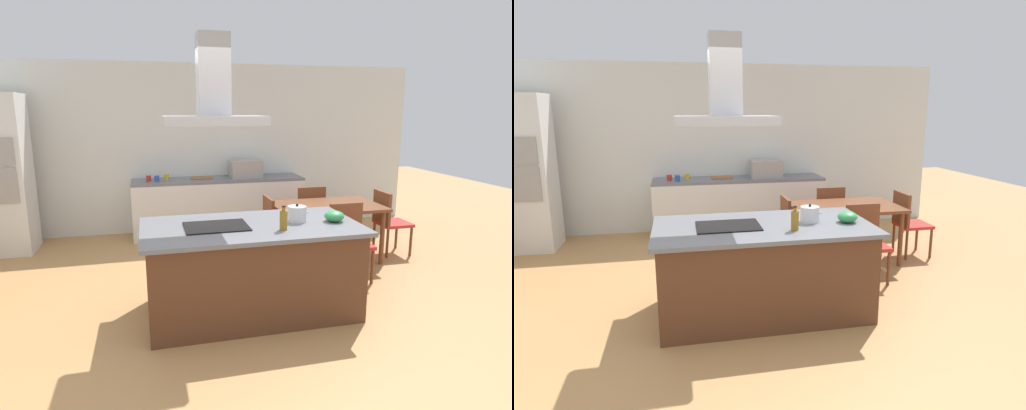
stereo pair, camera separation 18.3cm
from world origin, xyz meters
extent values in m
plane|color=tan|center=(0.00, 1.50, 0.00)|extent=(16.00, 16.00, 0.00)
cube|color=silver|center=(0.00, 3.25, 1.35)|extent=(7.20, 0.10, 2.70)
cube|color=#59331E|center=(0.00, 0.00, 0.43)|extent=(1.99, 1.02, 0.86)
cube|color=slate|center=(0.00, 0.00, 0.88)|extent=(2.09, 1.12, 0.04)
cube|color=black|center=(-0.34, 0.00, 0.91)|extent=(0.60, 0.44, 0.01)
cylinder|color=silver|center=(0.47, 0.01, 0.98)|extent=(0.19, 0.19, 0.15)
sphere|color=black|center=(0.47, 0.01, 1.07)|extent=(0.03, 0.03, 0.03)
cone|color=silver|center=(0.58, 0.01, 0.98)|extent=(0.06, 0.03, 0.04)
cylinder|color=olive|center=(0.25, -0.25, 0.99)|extent=(0.07, 0.07, 0.18)
cylinder|color=olive|center=(0.25, -0.25, 1.10)|extent=(0.03, 0.03, 0.04)
cylinder|color=black|center=(0.25, -0.25, 1.12)|extent=(0.04, 0.04, 0.01)
ellipsoid|color=#33934C|center=(0.83, -0.08, 0.95)|extent=(0.20, 0.20, 0.11)
cube|color=silver|center=(0.16, 2.88, 0.43)|extent=(2.72, 0.62, 0.86)
cube|color=slate|center=(0.16, 2.88, 0.88)|extent=(2.72, 0.62, 0.04)
cube|color=#9E9993|center=(0.60, 2.88, 1.04)|extent=(0.50, 0.38, 0.28)
cylinder|color=red|center=(-0.94, 2.86, 0.95)|extent=(0.08, 0.08, 0.09)
cylinder|color=#2D56B2|center=(-0.81, 2.80, 0.95)|extent=(0.08, 0.08, 0.09)
cylinder|color=gold|center=(-0.66, 2.93, 0.95)|extent=(0.08, 0.08, 0.09)
cube|color=#995B33|center=(-0.12, 2.93, 0.91)|extent=(0.34, 0.24, 0.02)
cube|color=silver|center=(-2.90, 2.65, 1.10)|extent=(0.70, 0.64, 2.20)
cube|color=#9E9993|center=(-2.90, 2.32, 1.45)|extent=(0.56, 0.02, 0.36)
cube|color=#9E9993|center=(-2.90, 2.32, 1.00)|extent=(0.56, 0.02, 0.48)
cube|color=brown|center=(1.34, 1.27, 0.73)|extent=(1.40, 0.90, 0.04)
cylinder|color=brown|center=(0.72, 0.90, 0.35)|extent=(0.06, 0.06, 0.71)
cylinder|color=brown|center=(1.96, 0.90, 0.35)|extent=(0.06, 0.06, 0.71)
cylinder|color=brown|center=(0.72, 1.64, 0.35)|extent=(0.06, 0.06, 0.71)
cylinder|color=brown|center=(1.96, 1.64, 0.35)|extent=(0.06, 0.06, 0.71)
cube|color=red|center=(2.34, 1.27, 0.43)|extent=(0.42, 0.42, 0.04)
cube|color=brown|center=(2.15, 1.27, 0.67)|extent=(0.04, 0.42, 0.44)
cylinder|color=brown|center=(2.52, 1.45, 0.21)|extent=(0.04, 0.04, 0.41)
cylinder|color=brown|center=(2.52, 1.09, 0.21)|extent=(0.04, 0.04, 0.41)
cylinder|color=brown|center=(2.16, 1.45, 0.21)|extent=(0.04, 0.04, 0.41)
cylinder|color=brown|center=(2.16, 1.09, 0.21)|extent=(0.04, 0.04, 0.41)
cube|color=red|center=(0.34, 1.27, 0.43)|extent=(0.42, 0.42, 0.04)
cube|color=brown|center=(0.53, 1.27, 0.67)|extent=(0.04, 0.42, 0.44)
cylinder|color=brown|center=(0.16, 1.09, 0.21)|extent=(0.04, 0.04, 0.41)
cylinder|color=brown|center=(0.16, 1.45, 0.21)|extent=(0.04, 0.04, 0.41)
cylinder|color=brown|center=(0.52, 1.09, 0.21)|extent=(0.04, 0.04, 0.41)
cylinder|color=brown|center=(0.52, 1.45, 0.21)|extent=(0.04, 0.04, 0.41)
cube|color=red|center=(1.34, 2.02, 0.43)|extent=(0.42, 0.42, 0.04)
cube|color=brown|center=(1.34, 1.83, 0.67)|extent=(0.42, 0.04, 0.44)
cylinder|color=brown|center=(1.16, 2.20, 0.21)|extent=(0.04, 0.04, 0.41)
cylinder|color=brown|center=(1.52, 2.20, 0.21)|extent=(0.04, 0.04, 0.41)
cylinder|color=brown|center=(1.16, 1.84, 0.21)|extent=(0.04, 0.04, 0.41)
cylinder|color=brown|center=(1.52, 1.84, 0.21)|extent=(0.04, 0.04, 0.41)
cube|color=red|center=(1.34, 0.52, 0.43)|extent=(0.42, 0.42, 0.04)
cube|color=brown|center=(1.34, 0.71, 0.67)|extent=(0.42, 0.04, 0.44)
cylinder|color=brown|center=(1.52, 0.34, 0.21)|extent=(0.04, 0.04, 0.41)
cylinder|color=brown|center=(1.16, 0.34, 0.21)|extent=(0.04, 0.04, 0.41)
cylinder|color=brown|center=(1.52, 0.70, 0.21)|extent=(0.04, 0.04, 0.41)
cylinder|color=brown|center=(1.16, 0.70, 0.21)|extent=(0.04, 0.04, 0.41)
cube|color=#ADADB2|center=(-0.34, 0.00, 1.89)|extent=(0.90, 0.55, 0.08)
cube|color=#ADADB2|center=(-0.34, 0.00, 2.28)|extent=(0.28, 0.24, 0.70)
camera|label=1|loc=(-0.94, -3.91, 1.99)|focal=30.29mm
camera|label=2|loc=(-0.76, -3.95, 1.99)|focal=30.29mm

